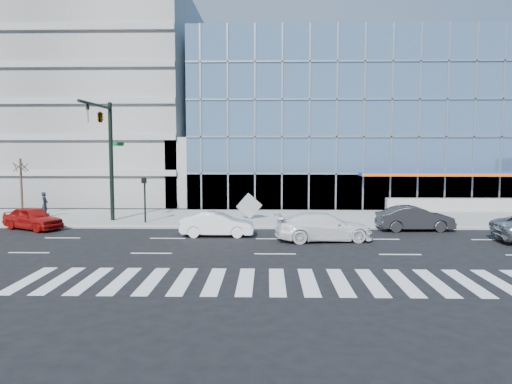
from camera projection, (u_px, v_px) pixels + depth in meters
ground at (274, 239)px, 28.00m from camera, size 160.00×160.00×0.00m
sidewalk at (273, 218)px, 35.96m from camera, size 120.00×8.00×0.15m
theatre_building at (403, 125)px, 52.91m from camera, size 42.00×26.00×15.00m
parking_garage at (85, 102)px, 53.47m from camera, size 24.00×24.00×20.00m
ramp_block at (206, 171)px, 45.80m from camera, size 6.00×8.00×6.00m
tower_backdrop at (114, 50)px, 96.27m from camera, size 14.00×14.00×48.00m
traffic_signal at (104, 131)px, 32.26m from camera, size 1.14×5.74×8.00m
ped_signal_post at (145, 193)px, 32.93m from camera, size 0.30×0.33×3.00m
street_tree_near at (21, 166)px, 35.55m from camera, size 1.10×1.10×4.23m
white_suv at (324, 227)px, 27.37m from camera, size 5.58×2.85×1.55m
white_sedan at (217, 224)px, 28.79m from camera, size 4.21×1.49×1.38m
dark_sedan at (415, 218)px, 30.72m from camera, size 4.70×1.89×1.52m
red_sedan at (33, 218)px, 31.13m from camera, size 4.52×3.46×1.43m
pedestrian at (45, 204)px, 35.71m from camera, size 0.50×0.70×1.80m
tilted_panel at (249, 206)px, 34.71m from camera, size 1.84×0.09×1.83m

